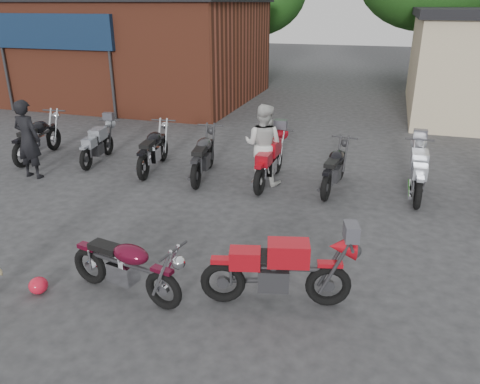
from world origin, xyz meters
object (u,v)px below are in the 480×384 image
(row_bike_1, at_px, (97,143))
(vintage_motorcycle, at_px, (126,263))
(person_dark, at_px, (28,139))
(row_bike_3, at_px, (203,153))
(row_bike_0, at_px, (37,136))
(row_bike_4, at_px, (270,159))
(row_bike_6, at_px, (418,170))
(row_bike_2, at_px, (153,147))
(sportbike, at_px, (279,267))
(helmet, at_px, (38,285))
(row_bike_5, at_px, (335,166))
(person_light, at_px, (263,145))

(row_bike_1, bearing_deg, vintage_motorcycle, -151.66)
(person_dark, xyz_separation_m, row_bike_3, (3.97, 1.23, -0.34))
(row_bike_0, relative_size, row_bike_4, 1.04)
(vintage_motorcycle, height_order, row_bike_3, row_bike_3)
(row_bike_3, distance_m, row_bike_6, 4.89)
(row_bike_0, distance_m, row_bike_2, 3.44)
(sportbike, xyz_separation_m, person_dark, (-6.87, 3.27, 0.36))
(sportbike, bearing_deg, vintage_motorcycle, 178.47)
(helmet, xyz_separation_m, row_bike_2, (-0.92, 5.46, 0.47))
(row_bike_0, bearing_deg, row_bike_3, -98.88)
(row_bike_2, relative_size, row_bike_4, 1.00)
(vintage_motorcycle, height_order, row_bike_4, row_bike_4)
(sportbike, distance_m, person_dark, 7.62)
(row_bike_2, height_order, row_bike_5, row_bike_2)
(person_light, xyz_separation_m, row_bike_5, (1.65, 0.09, -0.37))
(row_bike_3, distance_m, row_bike_4, 1.62)
(row_bike_0, bearing_deg, person_light, -98.00)
(sportbike, xyz_separation_m, row_bike_6, (1.97, 4.82, -0.00))
(person_light, relative_size, row_bike_4, 0.90)
(person_dark, bearing_deg, helmet, 134.43)
(sportbike, height_order, row_bike_4, row_bike_4)
(person_dark, relative_size, row_bike_1, 1.04)
(row_bike_0, bearing_deg, vintage_motorcycle, -139.67)
(vintage_motorcycle, xyz_separation_m, row_bike_1, (-3.91, 5.24, -0.01))
(person_light, distance_m, row_bike_5, 1.69)
(sportbike, relative_size, helmet, 7.39)
(vintage_motorcycle, bearing_deg, person_light, 93.04)
(vintage_motorcycle, xyz_separation_m, person_light, (0.66, 5.04, 0.39))
(row_bike_4, bearing_deg, row_bike_0, 91.53)
(row_bike_3, bearing_deg, row_bike_4, -95.73)
(helmet, xyz_separation_m, row_bike_5, (3.60, 5.46, 0.44))
(person_dark, height_order, row_bike_0, person_dark)
(row_bike_1, distance_m, row_bike_2, 1.71)
(helmet, distance_m, row_bike_5, 6.55)
(row_bike_6, bearing_deg, row_bike_2, 91.50)
(sportbike, xyz_separation_m, row_bike_1, (-6.02, 4.77, -0.06))
(vintage_motorcycle, relative_size, row_bike_1, 1.03)
(sportbike, xyz_separation_m, row_bike_0, (-7.75, 4.59, 0.04))
(person_dark, height_order, row_bike_4, person_dark)
(row_bike_3, bearing_deg, helmet, 165.47)
(person_dark, distance_m, person_light, 5.58)
(person_dark, bearing_deg, row_bike_6, -166.09)
(row_bike_2, bearing_deg, vintage_motorcycle, -164.99)
(vintage_motorcycle, bearing_deg, row_bike_6, 62.88)
(helmet, height_order, row_bike_4, row_bike_4)
(helmet, relative_size, row_bike_1, 0.15)
(row_bike_2, relative_size, row_bike_3, 0.99)
(sportbike, bearing_deg, helmet, 179.13)
(vintage_motorcycle, bearing_deg, row_bike_5, 76.25)
(sportbike, height_order, row_bike_5, sportbike)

